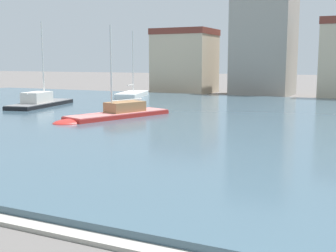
# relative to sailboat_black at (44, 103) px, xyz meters

# --- Properties ---
(harbor_water) EXTENTS (88.39, 41.38, 0.32)m
(harbor_water) POSITION_rel_sailboat_black_xyz_m (20.11, -1.35, -0.36)
(harbor_water) COLOR #3D5666
(harbor_water) RESTS_ON ground
(quay_edge_coping) EXTENTS (88.39, 0.50, 0.12)m
(quay_edge_coping) POSITION_rel_sailboat_black_xyz_m (20.11, -22.29, -0.47)
(quay_edge_coping) COLOR #ADA89E
(quay_edge_coping) RESTS_ON ground
(sailboat_black) EXTENTS (3.87, 9.35, 7.72)m
(sailboat_black) POSITION_rel_sailboat_black_xyz_m (0.00, 0.00, 0.00)
(sailboat_black) COLOR black
(sailboat_black) RESTS_ON ground
(sailboat_red) EXTENTS (4.79, 9.43, 6.71)m
(sailboat_red) POSITION_rel_sailboat_black_xyz_m (10.23, -4.67, -0.06)
(sailboat_red) COLOR red
(sailboat_red) RESTS_ON ground
(sailboat_white) EXTENTS (4.14, 7.91, 7.54)m
(sailboat_white) POSITION_rel_sailboat_black_xyz_m (2.05, 12.39, -0.07)
(sailboat_white) COLOR white
(sailboat_white) RESTS_ON ground
(townhouse_wide_warehouse) EXTENTS (7.68, 6.79, 8.55)m
(townhouse_wide_warehouse) POSITION_rel_sailboat_black_xyz_m (2.89, 24.88, 3.77)
(townhouse_wide_warehouse) COLOR #C6B293
(townhouse_wide_warehouse) RESTS_ON ground
(townhouse_tall_gabled) EXTENTS (7.14, 7.81, 13.54)m
(townhouse_tall_gabled) POSITION_rel_sailboat_black_xyz_m (13.58, 25.23, 6.26)
(townhouse_tall_gabled) COLOR gray
(townhouse_tall_gabled) RESTS_ON ground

